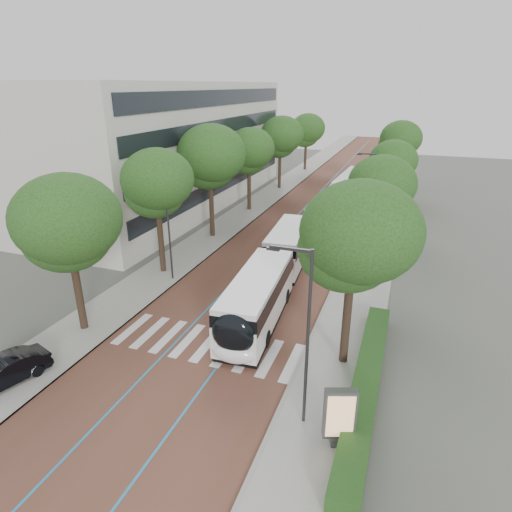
% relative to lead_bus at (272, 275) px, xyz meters
% --- Properties ---
extents(ground, '(160.00, 160.00, 0.00)m').
position_rel_lead_bus_xyz_m(ground, '(-1.79, -8.02, -1.63)').
color(ground, '#51544C').
rests_on(ground, ground).
extents(road, '(11.00, 140.00, 0.02)m').
position_rel_lead_bus_xyz_m(road, '(-1.79, 31.98, -1.62)').
color(road, brown).
rests_on(road, ground).
extents(sidewalk_left, '(4.00, 140.00, 0.12)m').
position_rel_lead_bus_xyz_m(sidewalk_left, '(-9.29, 31.98, -1.57)').
color(sidewalk_left, gray).
rests_on(sidewalk_left, ground).
extents(sidewalk_right, '(4.00, 140.00, 0.12)m').
position_rel_lead_bus_xyz_m(sidewalk_right, '(5.71, 31.98, -1.57)').
color(sidewalk_right, gray).
rests_on(sidewalk_right, ground).
extents(kerb_left, '(0.20, 140.00, 0.14)m').
position_rel_lead_bus_xyz_m(kerb_left, '(-7.39, 31.98, -1.57)').
color(kerb_left, gray).
rests_on(kerb_left, ground).
extents(kerb_right, '(0.20, 140.00, 0.14)m').
position_rel_lead_bus_xyz_m(kerb_right, '(3.81, 31.98, -1.57)').
color(kerb_right, gray).
rests_on(kerb_right, ground).
extents(zebra_crossing, '(10.55, 3.60, 0.01)m').
position_rel_lead_bus_xyz_m(zebra_crossing, '(-1.59, -7.02, -1.60)').
color(zebra_crossing, silver).
rests_on(zebra_crossing, ground).
extents(lane_line_left, '(0.12, 126.00, 0.01)m').
position_rel_lead_bus_xyz_m(lane_line_left, '(-3.39, 31.98, -1.60)').
color(lane_line_left, teal).
rests_on(lane_line_left, road).
extents(lane_line_right, '(0.12, 126.00, 0.01)m').
position_rel_lead_bus_xyz_m(lane_line_right, '(-0.19, 31.98, -1.60)').
color(lane_line_right, teal).
rests_on(lane_line_right, road).
extents(office_building, '(18.11, 40.00, 14.00)m').
position_rel_lead_bus_xyz_m(office_building, '(-21.26, 19.98, 5.37)').
color(office_building, beige).
rests_on(office_building, ground).
extents(hedge, '(1.20, 14.00, 0.80)m').
position_rel_lead_bus_xyz_m(hedge, '(7.31, -8.02, -1.11)').
color(hedge, '#1C4016').
rests_on(hedge, sidewalk_right).
extents(streetlight_near, '(1.82, 0.20, 8.00)m').
position_rel_lead_bus_xyz_m(streetlight_near, '(4.83, -11.02, 3.19)').
color(streetlight_near, '#302F32').
rests_on(streetlight_near, sidewalk_right).
extents(streetlight_far, '(1.82, 0.20, 8.00)m').
position_rel_lead_bus_xyz_m(streetlight_far, '(4.83, 13.98, 3.19)').
color(streetlight_far, '#302F32').
rests_on(streetlight_far, sidewalk_right).
extents(lamp_post_left, '(0.14, 0.14, 8.00)m').
position_rel_lead_bus_xyz_m(lamp_post_left, '(-7.89, -0.02, 2.49)').
color(lamp_post_left, '#302F32').
rests_on(lamp_post_left, sidewalk_left).
extents(trees_left, '(6.20, 60.73, 9.99)m').
position_rel_lead_bus_xyz_m(trees_left, '(-9.29, 17.02, 5.10)').
color(trees_left, black).
rests_on(trees_left, ground).
extents(trees_right, '(5.69, 47.58, 9.23)m').
position_rel_lead_bus_xyz_m(trees_right, '(5.91, 13.37, 4.88)').
color(trees_right, black).
rests_on(trees_right, ground).
extents(lead_bus, '(3.86, 18.53, 3.20)m').
position_rel_lead_bus_xyz_m(lead_bus, '(0.00, 0.00, 0.00)').
color(lead_bus, black).
rests_on(lead_bus, ground).
extents(bus_queued_0, '(2.82, 12.45, 3.20)m').
position_rel_lead_bus_xyz_m(bus_queued_0, '(0.74, 16.63, -0.00)').
color(bus_queued_0, white).
rests_on(bus_queued_0, ground).
extents(bus_queued_1, '(3.05, 12.49, 3.20)m').
position_rel_lead_bus_xyz_m(bus_queued_1, '(0.98, 28.86, -0.00)').
color(bus_queued_1, white).
rests_on(bus_queued_1, ground).
extents(ad_panel, '(1.33, 0.76, 2.67)m').
position_rel_lead_bus_xyz_m(ad_panel, '(6.61, -11.80, -0.11)').
color(ad_panel, '#59595B').
rests_on(ad_panel, sidewalk_right).
extents(parked_car, '(2.73, 4.45, 1.38)m').
position_rel_lead_bus_xyz_m(parked_car, '(-9.27, -13.56, -0.82)').
color(parked_car, black).
rests_on(parked_car, sidewalk_left).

